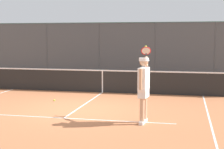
# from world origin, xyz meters

# --- Properties ---
(ground_plane) EXTENTS (60.00, 60.00, 0.00)m
(ground_plane) POSITION_xyz_m (0.00, 0.00, 0.00)
(ground_plane) COLOR #B76B42
(court_line_markings) EXTENTS (8.34, 8.66, 0.01)m
(court_line_markings) POSITION_xyz_m (0.00, 1.60, 0.00)
(court_line_markings) COLOR white
(court_line_markings) RESTS_ON ground
(fence_backdrop) EXTENTS (19.63, 1.37, 3.19)m
(fence_backdrop) POSITION_xyz_m (0.00, -10.12, 1.58)
(fence_backdrop) COLOR #474C51
(fence_backdrop) RESTS_ON ground
(tennis_net) EXTENTS (10.71, 0.09, 1.07)m
(tennis_net) POSITION_xyz_m (0.00, -3.52, 0.49)
(tennis_net) COLOR #2D2D2D
(tennis_net) RESTS_ON ground
(tennis_player) EXTENTS (0.36, 1.48, 2.10)m
(tennis_player) POSITION_xyz_m (-2.33, 1.30, 1.08)
(tennis_player) COLOR silver
(tennis_player) RESTS_ON ground
(tennis_ball_mid_court) EXTENTS (0.07, 0.07, 0.07)m
(tennis_ball_mid_court) POSITION_xyz_m (1.26, -1.21, 0.03)
(tennis_ball_mid_court) COLOR #C1D138
(tennis_ball_mid_court) RESTS_ON ground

